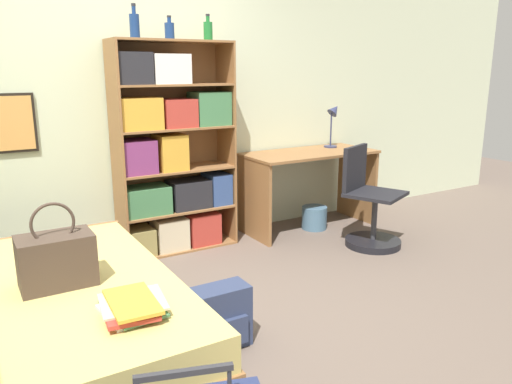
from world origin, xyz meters
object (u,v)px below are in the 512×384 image
object	(u,v)px
bottle_brown	(170,31)
desk_chair	(369,214)
desk_lamp	(334,117)
waste_bin	(314,218)
book_stack_on_bed	(131,306)
bottle_green	(135,25)
bottle_clear	(208,30)
bookcase	(170,157)
desk	(309,175)
backpack	(222,317)
handbag	(56,259)
bed	(80,318)

from	to	relation	value
bottle_brown	desk_chair	size ratio (longest dim) A/B	0.21
desk_lamp	waste_bin	size ratio (longest dim) A/B	1.83
book_stack_on_bed	waste_bin	bearing A→B (deg)	35.44
bottle_green	waste_bin	distance (m)	2.45
bottle_clear	bookcase	bearing A→B (deg)	174.86
bottle_clear	desk_lamp	bearing A→B (deg)	1.30
desk	waste_bin	distance (m)	0.44
book_stack_on_bed	desk_chair	bearing A→B (deg)	22.91
waste_bin	bottle_green	bearing A→B (deg)	173.44
bookcase	backpack	world-z (taller)	bookcase
bookcase	desk_lamp	bearing A→B (deg)	-0.03
bottle_clear	backpack	bearing A→B (deg)	-114.38
book_stack_on_bed	desk_lamp	world-z (taller)	desk_lamp
book_stack_on_bed	desk	size ratio (longest dim) A/B	0.30
bottle_brown	desk_lamp	distance (m)	1.91
handbag	waste_bin	xyz separation A→B (m)	(2.61, 1.19, -0.49)
book_stack_on_bed	waste_bin	size ratio (longest dim) A/B	1.56
bed	book_stack_on_bed	bearing A→B (deg)	-75.82
book_stack_on_bed	backpack	size ratio (longest dim) A/B	1.07
bottle_green	waste_bin	world-z (taller)	bottle_green
handbag	desk_lamp	bearing A→B (deg)	24.90
backpack	bottle_brown	bearing A→B (deg)	76.17
handbag	bottle_brown	world-z (taller)	bottle_brown
bed	waste_bin	size ratio (longest dim) A/B	7.71
bottle_clear	backpack	xyz separation A→B (m)	(-0.73, -1.62, -1.69)
book_stack_on_bed	desk_lamp	size ratio (longest dim) A/B	0.85
desk_lamp	waste_bin	world-z (taller)	desk_lamp
desk_chair	backpack	size ratio (longest dim) A/B	2.45
handbag	desk	xyz separation A→B (m)	(2.57, 1.25, -0.06)
handbag	book_stack_on_bed	world-z (taller)	handbag
bottle_brown	handbag	bearing A→B (deg)	-131.41
bed	desk_chair	distance (m)	2.70
bottle_brown	backpack	bearing A→B (deg)	-103.83
bed	bookcase	xyz separation A→B (m)	(1.08, 1.34, 0.60)
backpack	handbag	bearing A→B (deg)	161.12
bed	bookcase	bearing A→B (deg)	50.98
bottle_clear	desk_lamp	world-z (taller)	bottle_clear
handbag	desk_lamp	distance (m)	3.30
bottle_brown	waste_bin	size ratio (longest dim) A/B	0.75
handbag	backpack	distance (m)	0.96
handbag	desk_chair	bearing A→B (deg)	11.59
bottle_brown	bookcase	bearing A→B (deg)	-167.69
handbag	desk	distance (m)	2.86
book_stack_on_bed	backpack	world-z (taller)	book_stack_on_bed
desk_lamp	bookcase	bearing A→B (deg)	179.97
waste_bin	backpack	bearing A→B (deg)	-140.69
desk	bottle_clear	bearing A→B (deg)	175.02
bed	handbag	bearing A→B (deg)	-158.58
handbag	backpack	world-z (taller)	handbag
bed	desk_chair	xyz separation A→B (m)	(2.64, 0.52, 0.06)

